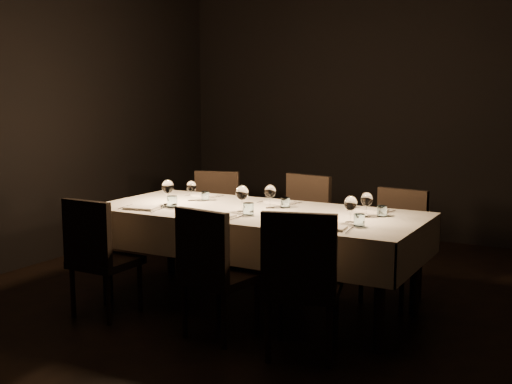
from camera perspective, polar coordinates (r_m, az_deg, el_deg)
The scene contains 14 objects.
room at distance 4.80m, azimuth 0.00°, elevation 7.10°, with size 5.01×6.01×3.01m.
dining_table at distance 4.88m, azimuth 0.00°, elevation -2.48°, with size 2.52×1.12×0.76m.
chair_near_left at distance 4.83m, azimuth -13.90°, elevation -5.18°, with size 0.43×0.43×0.89m.
place_setting_near_left at distance 5.07m, azimuth -8.44°, elevation -0.40°, with size 0.38×0.42×0.20m.
chair_near_center at distance 4.28m, azimuth -3.88°, elevation -6.65°, with size 0.49×0.49×0.89m.
place_setting_near_center at distance 4.69m, azimuth -1.78°, elevation -1.02°, with size 0.36×0.42×0.20m.
chair_near_right at distance 3.95m, azimuth 4.05°, elevation -7.60°, with size 0.56×0.56×0.94m.
place_setting_near_right at distance 4.33m, azimuth 8.01°, elevation -1.99°, with size 0.35×0.41×0.19m.
chair_far_left at distance 6.10m, azimuth -3.74°, elevation -2.03°, with size 0.54×0.54×0.91m.
place_setting_far_left at distance 5.39m, azimuth -5.13°, elevation 0.04°, with size 0.31×0.39×0.17m.
chair_far_center at distance 5.61m, azimuth 4.01°, elevation -2.83°, with size 0.52×0.52×0.94m.
place_setting_far_center at distance 5.02m, azimuth 1.83°, elevation -0.48°, with size 0.34×0.41×0.18m.
chair_far_right at distance 5.25m, azimuth 12.36°, elevation -4.08°, with size 0.48×0.48×0.88m.
place_setting_far_right at distance 4.72m, azimuth 10.25°, elevation -1.20°, with size 0.34×0.40×0.18m.
Camera 1 is at (2.32, -4.20, 1.61)m, focal length 45.00 mm.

